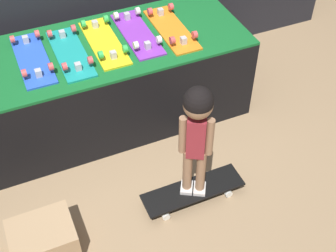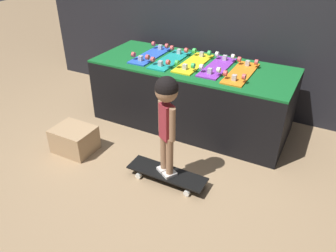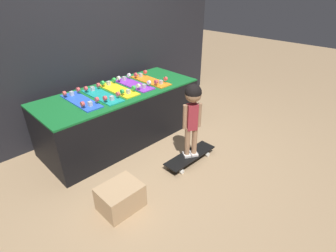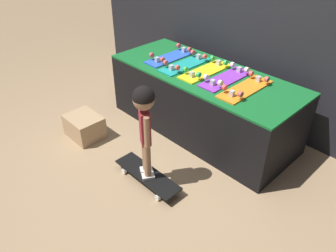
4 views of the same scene
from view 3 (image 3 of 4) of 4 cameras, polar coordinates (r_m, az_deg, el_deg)
name	(u,v)px [view 3 (image 3 of 4)]	position (r m, az deg, el deg)	size (l,w,h in m)	color
ground_plane	(149,153)	(3.31, -4.24, -5.83)	(16.00, 16.00, 0.00)	#9E7F5B
back_wall	(87,34)	(3.71, -17.23, 18.65)	(4.69, 0.10, 2.59)	black
display_rack	(121,115)	(3.50, -10.10, 2.37)	(2.06, 0.83, 0.69)	black
skateboard_blue_on_rack	(81,100)	(3.14, -18.44, 5.35)	(0.20, 0.63, 0.09)	blue
skateboard_teal_on_rack	(102,95)	(3.22, -14.19, 6.56)	(0.20, 0.63, 0.09)	teal
skateboard_yellow_on_rack	(118,89)	(3.37, -10.80, 7.95)	(0.20, 0.63, 0.09)	yellow
skateboard_purple_on_rack	(134,84)	(3.51, -7.49, 9.11)	(0.20, 0.63, 0.09)	purple
skateboard_orange_on_rack	(150,80)	(3.63, -3.85, 9.96)	(0.20, 0.63, 0.09)	orange
skateboard_on_floor	(190,156)	(3.12, 4.83, -6.53)	(0.70, 0.20, 0.09)	black
child	(193,108)	(2.81, 5.36, 4.00)	(0.20, 0.18, 0.88)	silver
storage_box	(120,197)	(2.57, -10.33, -14.99)	(0.38, 0.31, 0.24)	tan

